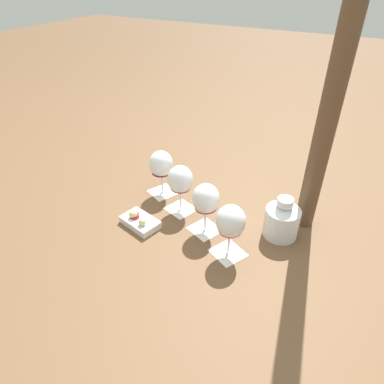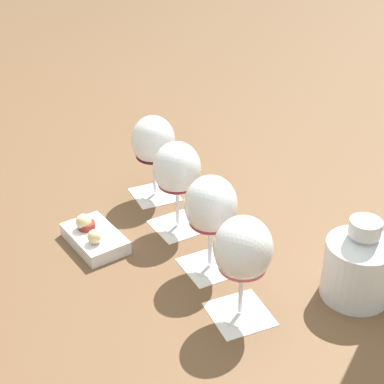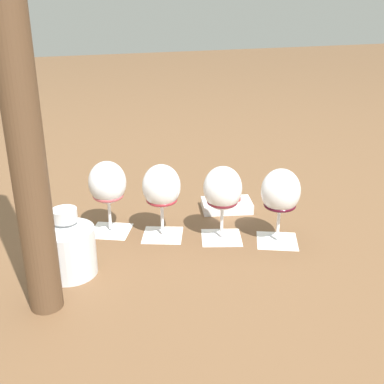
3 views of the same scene
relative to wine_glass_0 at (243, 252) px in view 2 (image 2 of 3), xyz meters
The scene contains 11 objects.
ground_plane 0.24m from the wine_glass_0, 27.14° to the right, with size 8.00×8.00×0.00m, color brown.
tasting_card_0 0.12m from the wine_glass_0, behind, with size 0.13×0.13×0.00m.
tasting_card_1 0.18m from the wine_glass_0, 29.97° to the right, with size 0.12×0.12×0.00m.
tasting_card_2 0.31m from the wine_glass_0, 27.41° to the right, with size 0.12×0.12×0.00m.
tasting_card_3 0.43m from the wine_glass_0, 27.27° to the right, with size 0.13×0.13×0.00m.
wine_glass_0 is the anchor object (origin of this frame).
wine_glass_1 0.14m from the wine_glass_0, 29.97° to the right, with size 0.09×0.09×0.18m.
wine_glass_2 0.28m from the wine_glass_0, 27.41° to the right, with size 0.09×0.09×0.18m.
wine_glass_3 0.42m from the wine_glass_0, 27.27° to the right, with size 0.09×0.09×0.18m.
ceramic_vase 0.21m from the wine_glass_0, 125.56° to the right, with size 0.12×0.12×0.15m.
snack_dish 0.35m from the wine_glass_0, ahead, with size 0.15×0.11×0.06m.
Camera 2 is at (-0.60, 0.70, 0.66)m, focal length 55.00 mm.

